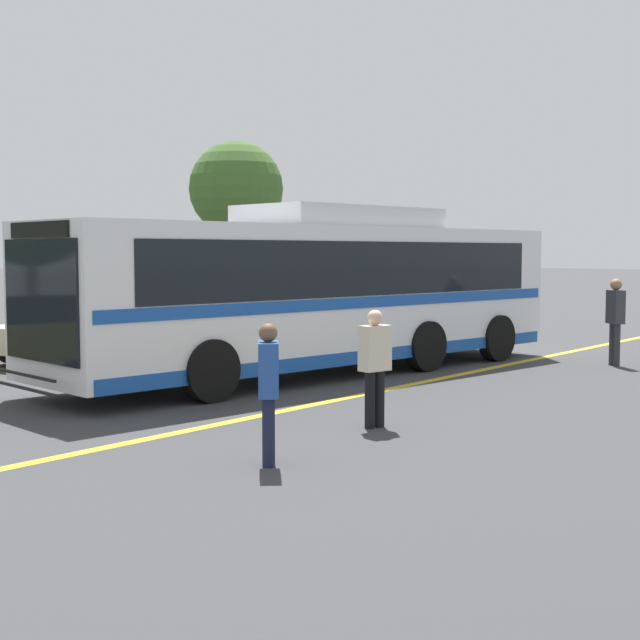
# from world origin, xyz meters

# --- Properties ---
(ground_plane) EXTENTS (220.00, 220.00, 0.00)m
(ground_plane) POSITION_xyz_m (0.00, 0.00, 0.00)
(ground_plane) COLOR #38383A
(lane_strip_0) EXTENTS (31.48, 0.20, 0.01)m
(lane_strip_0) POSITION_xyz_m (-0.75, -2.64, 0.00)
(lane_strip_0) COLOR gold
(lane_strip_0) RESTS_ON ground_plane
(curb_strip) EXTENTS (39.48, 0.36, 0.15)m
(curb_strip) POSITION_xyz_m (-0.75, 6.51, 0.07)
(curb_strip) COLOR #99999E
(curb_strip) RESTS_ON ground_plane
(transit_bus) EXTENTS (11.98, 3.88, 3.23)m
(transit_bus) POSITION_xyz_m (-0.73, -0.44, 1.63)
(transit_bus) COLOR white
(transit_bus) RESTS_ON ground_plane
(parked_car_2) EXTENTS (4.57, 2.31, 1.41)m
(parked_car_2) POSITION_xyz_m (-2.30, 4.77, 0.71)
(parked_car_2) COLOR silver
(parked_car_2) RESTS_ON ground_plane
(parked_car_3) EXTENTS (4.05, 1.94, 1.30)m
(parked_car_3) POSITION_xyz_m (4.12, 4.41, 0.66)
(parked_car_3) COLOR #4C3823
(parked_car_3) RESTS_ON ground_plane
(parked_car_4) EXTENTS (4.52, 2.18, 1.32)m
(parked_car_4) POSITION_xyz_m (9.49, 4.59, 0.69)
(parked_car_4) COLOR silver
(parked_car_4) RESTS_ON ground_plane
(pedestrian_0) EXTENTS (0.46, 0.45, 1.57)m
(pedestrian_0) POSITION_xyz_m (-6.89, -4.75, 0.89)
(pedestrian_0) COLOR #191E38
(pedestrian_0) RESTS_ON ground_plane
(pedestrian_1) EXTENTS (0.44, 0.46, 1.81)m
(pedestrian_1) POSITION_xyz_m (4.06, -4.41, 1.04)
(pedestrian_1) COLOR #2D2D33
(pedestrian_1) RESTS_ON ground_plane
(pedestrian_2) EXTENTS (0.46, 0.30, 1.59)m
(pedestrian_2) POSITION_xyz_m (-4.43, -4.42, 0.89)
(pedestrian_2) COLOR black
(pedestrian_2) RESTS_ON ground_plane
(tree_1) EXTENTS (3.09, 3.09, 5.99)m
(tree_1) POSITION_xyz_m (6.96, 9.45, 4.42)
(tree_1) COLOR #513823
(tree_1) RESTS_ON ground_plane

